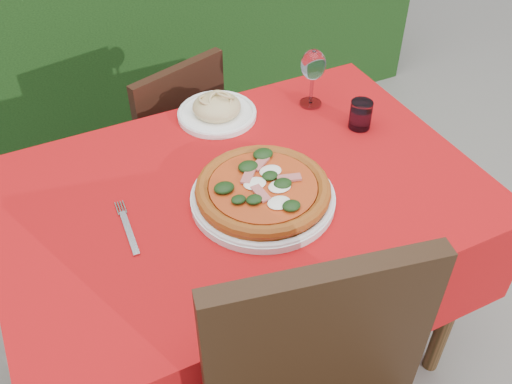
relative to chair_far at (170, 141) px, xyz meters
name	(u,v)px	position (x,y,z in m)	size (l,w,h in m)	color
ground	(245,348)	(-0.01, -0.65, -0.46)	(60.00, 60.00, 0.00)	slate
dining_table	(242,229)	(-0.01, -0.65, 0.13)	(1.26, 0.86, 0.75)	#4B2D18
chair_far	(170,141)	(0.00, 0.00, 0.00)	(0.46, 0.46, 0.81)	black
pizza_plate	(263,192)	(0.02, -0.72, 0.31)	(0.44, 0.44, 0.07)	white
pasta_plate	(217,110)	(0.07, -0.32, 0.31)	(0.24, 0.24, 0.07)	white
water_glass	(360,116)	(0.43, -0.55, 0.32)	(0.07, 0.07, 0.09)	silver
wine_glass	(313,67)	(0.36, -0.38, 0.41)	(0.08, 0.08, 0.19)	white
fork	(129,233)	(-0.32, -0.68, 0.29)	(0.03, 0.21, 0.01)	silver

